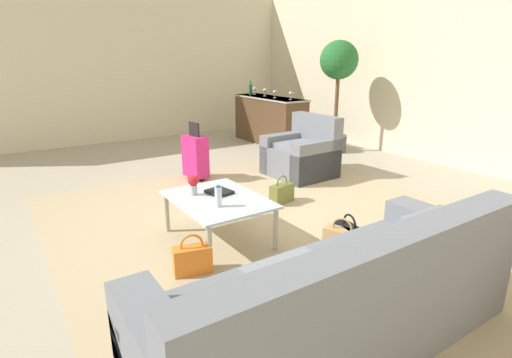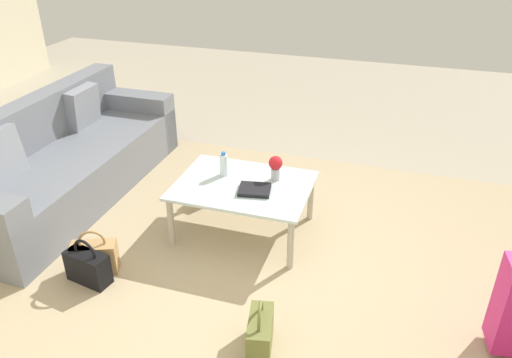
# 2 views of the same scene
# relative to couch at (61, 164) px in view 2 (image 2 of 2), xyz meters

# --- Properties ---
(ground_plane) EXTENTS (12.00, 12.00, 0.00)m
(ground_plane) POSITION_rel_couch_xyz_m (-2.20, 0.60, -0.30)
(ground_plane) COLOR #A89E89
(area_rug) EXTENTS (5.20, 4.40, 0.01)m
(area_rug) POSITION_rel_couch_xyz_m (-1.60, 0.80, -0.30)
(area_rug) COLOR tan
(area_rug) RESTS_ON ground
(couch) EXTENTS (0.92, 2.49, 0.87)m
(couch) POSITION_rel_couch_xyz_m (0.00, 0.00, 0.00)
(couch) COLOR slate
(couch) RESTS_ON ground
(coffee_table) EXTENTS (1.06, 0.79, 0.45)m
(coffee_table) POSITION_rel_couch_xyz_m (-1.80, 0.10, 0.09)
(coffee_table) COLOR silver
(coffee_table) RESTS_ON ground
(water_bottle) EXTENTS (0.06, 0.06, 0.20)m
(water_bottle) POSITION_rel_couch_xyz_m (-1.60, 0.00, 0.24)
(water_bottle) COLOR silver
(water_bottle) RESTS_ON coffee_table
(coffee_table_book) EXTENTS (0.27, 0.24, 0.03)m
(coffee_table_book) POSITION_rel_couch_xyz_m (-1.92, 0.18, 0.16)
(coffee_table_book) COLOR black
(coffee_table_book) RESTS_ON coffee_table
(flower_vase) EXTENTS (0.11, 0.11, 0.21)m
(flower_vase) POSITION_rel_couch_xyz_m (-2.02, -0.05, 0.27)
(flower_vase) COLOR #B2B7BC
(flower_vase) RESTS_ON coffee_table
(handbag_tan) EXTENTS (0.35, 0.25, 0.36)m
(handbag_tan) POSITION_rel_couch_xyz_m (-0.93, 0.91, -0.17)
(handbag_tan) COLOR tan
(handbag_tan) RESTS_ON ground
(handbag_orange) EXTENTS (0.22, 0.34, 0.36)m
(handbag_orange) POSITION_rel_couch_xyz_m (-1.37, -0.38, -0.17)
(handbag_orange) COLOR orange
(handbag_orange) RESTS_ON ground
(handbag_black) EXTENTS (0.34, 0.20, 0.36)m
(handbag_black) POSITION_rel_couch_xyz_m (-0.95, 1.03, -0.17)
(handbag_black) COLOR black
(handbag_black) RESTS_ON ground
(handbag_olive) EXTENTS (0.20, 0.34, 0.36)m
(handbag_olive) POSITION_rel_couch_xyz_m (-2.29, 1.26, -0.17)
(handbag_olive) COLOR olive
(handbag_olive) RESTS_ON ground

